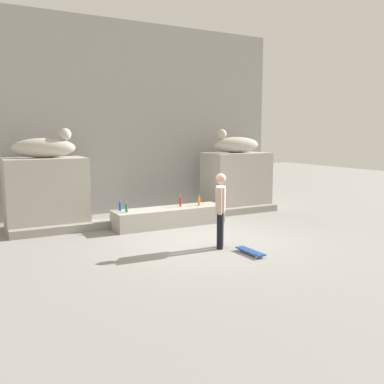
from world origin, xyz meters
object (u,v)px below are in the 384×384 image
object	(u,v)px
bottle_orange	(199,202)
bottle_blue	(120,206)
bottle_green	(127,208)
statue_reclining_left	(45,147)
skater	(220,207)
statue_reclining_right	(236,144)
skateboard	(250,251)
bottle_red	(180,202)

from	to	relation	value
bottle_orange	bottle_blue	bearing A→B (deg)	172.25
bottle_green	statue_reclining_left	bearing A→B (deg)	144.33
statue_reclining_left	skater	size ratio (longest dim) A/B	1.01
skater	bottle_green	bearing A→B (deg)	62.29
statue_reclining_right	bottle_blue	world-z (taller)	statue_reclining_right
statue_reclining_left	bottle_blue	world-z (taller)	statue_reclining_left
statue_reclining_left	bottle_green	world-z (taller)	statue_reclining_left
bottle_green	statue_reclining_right	bearing A→B (deg)	16.62
bottle_green	skateboard	bearing A→B (deg)	-64.55
statue_reclining_left	skater	world-z (taller)	statue_reclining_left
statue_reclining_left	bottle_red	xyz separation A→B (m)	(3.39, -1.14, -1.55)
skateboard	bottle_orange	distance (m)	3.37
skateboard	bottle_orange	bearing A→B (deg)	-11.91
skateboard	bottle_red	xyz separation A→B (m)	(0.07, 3.42, 0.56)
statue_reclining_right	bottle_green	world-z (taller)	statue_reclining_right
skater	bottle_blue	distance (m)	3.16
bottle_orange	bottle_blue	size ratio (longest dim) A/B	0.97
statue_reclining_right	bottle_red	bearing A→B (deg)	30.11
bottle_red	statue_reclining_right	bearing A→B (deg)	23.63
bottle_blue	statue_reclining_right	bearing A→B (deg)	12.83
skater	statue_reclining_left	bearing A→B (deg)	74.27
skateboard	bottle_green	bearing A→B (deg)	23.75
skater	bottle_red	distance (m)	2.72
bottle_blue	skater	bearing A→B (deg)	-64.58
statue_reclining_left	skater	distance (m)	5.03
statue_reclining_right	skater	xyz separation A→B (m)	(-2.99, -3.83, -1.26)
statue_reclining_right	bottle_red	world-z (taller)	statue_reclining_right
bottle_red	bottle_blue	distance (m)	1.72
bottle_green	bottle_orange	xyz separation A→B (m)	(2.16, -0.02, 0.01)
statue_reclining_left	bottle_orange	bearing A→B (deg)	-5.02
bottle_orange	bottle_red	xyz separation A→B (m)	(-0.52, 0.14, 0.01)
skateboard	bottle_blue	xyz separation A→B (m)	(-1.65, 3.58, 0.55)
skater	bottle_red	xyz separation A→B (m)	(0.36, 2.68, -0.30)
bottle_green	bottle_red	distance (m)	1.64
statue_reclining_right	bottle_orange	bearing A→B (deg)	38.06
statue_reclining_left	skateboard	world-z (taller)	statue_reclining_left
bottle_green	bottle_blue	bearing A→B (deg)	105.77
statue_reclining_left	bottle_orange	world-z (taller)	statue_reclining_left
skater	bottle_green	size ratio (longest dim) A/B	6.15
statue_reclining_left	bottle_green	xyz separation A→B (m)	(1.76, -1.26, -1.57)
statue_reclining_left	bottle_red	bearing A→B (deg)	-5.45
statue_reclining_right	statue_reclining_left	bearing A→B (deg)	6.60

